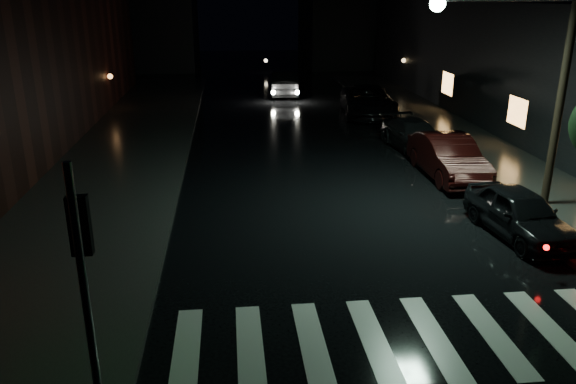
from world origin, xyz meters
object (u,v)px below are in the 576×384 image
object	(u,v)px
parked_car_b	(448,157)
parked_car_d	(368,101)
parked_car_a	(520,213)
parked_car_c	(414,135)
oncoming_car	(285,83)

from	to	relation	value
parked_car_b	parked_car_d	xyz separation A→B (m)	(-0.24, 11.11, 0.04)
parked_car_a	parked_car_c	distance (m)	9.15
parked_car_a	parked_car_c	xyz separation A→B (m)	(0.00, 9.15, -0.03)
parked_car_d	parked_car_a	bearing A→B (deg)	-82.91
parked_car_a	oncoming_car	distance (m)	23.86
parked_car_b	parked_car_d	size ratio (longest dim) A/B	0.80
parked_car_a	parked_car_d	xyz separation A→B (m)	(-0.24, 16.42, 0.14)
parked_car_b	oncoming_car	bearing A→B (deg)	102.60
parked_car_b	oncoming_car	distance (m)	18.65
parked_car_a	oncoming_car	size ratio (longest dim) A/B	0.81
parked_car_b	oncoming_car	xyz separation A→B (m)	(-4.10, 18.20, 0.03)
parked_car_d	oncoming_car	bearing A→B (deg)	124.78
parked_car_c	oncoming_car	xyz separation A→B (m)	(-4.10, 14.35, 0.16)
parked_car_b	parked_car_c	world-z (taller)	parked_car_b
oncoming_car	parked_car_c	bearing A→B (deg)	111.80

